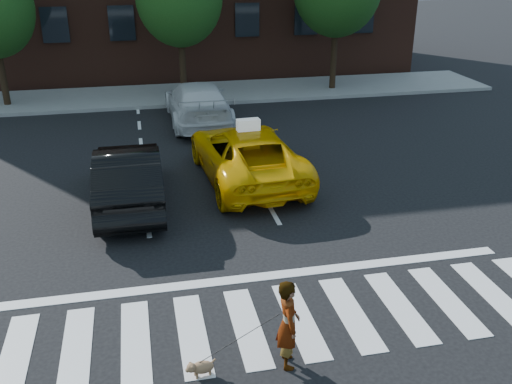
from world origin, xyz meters
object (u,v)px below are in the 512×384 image
black_sedan (129,176)px  dog (200,367)px  woman (288,324)px  taxi (247,154)px  white_suv (198,103)px

black_sedan → dog: (1.01, -7.03, -0.62)m
black_sedan → dog: black_sedan is taller
black_sedan → woman: 7.44m
taxi → white_suv: (-0.72, 6.08, 0.01)m
black_sedan → woman: bearing=109.3°
taxi → black_sedan: 3.57m
white_suv → dog: white_suv is taller
taxi → woman: size_ratio=3.56×
taxi → black_sedan: black_sedan is taller
dog → white_suv: bearing=71.0°
black_sedan → taxi: bearing=-162.4°
white_suv → black_sedan: bearing=68.8°
white_suv → woman: (-0.22, -14.18, -0.01)m
taxi → woman: woman is taller
taxi → dog: 8.48m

